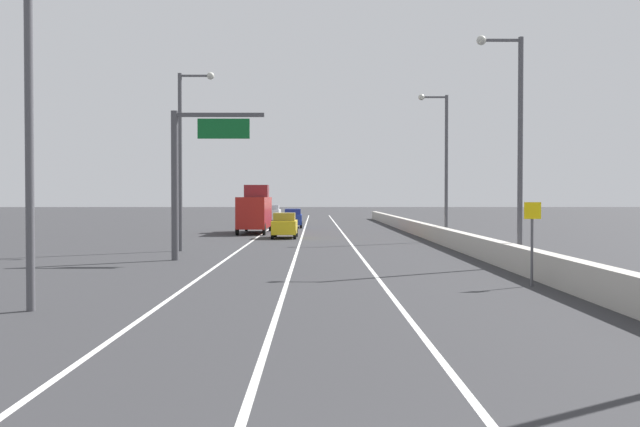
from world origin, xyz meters
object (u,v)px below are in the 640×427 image
object	(u,v)px
lamp_post_right_third	(443,157)
lamp_post_right_second	(515,135)
speed_advisory_sign	(532,237)
overhead_sign_gantry	(189,166)
car_white_1	(273,213)
car_blue_2	(293,218)
box_truck	(255,211)
lamp_post_left_near	(38,95)
car_yellow_0	(285,225)
lamp_post_left_mid	(184,149)

from	to	relation	value
lamp_post_right_third	lamp_post_right_second	bearing A→B (deg)	-90.12
speed_advisory_sign	lamp_post_right_third	size ratio (longest dim) A/B	0.29
overhead_sign_gantry	lamp_post_right_third	xyz separation A→B (m)	(15.43, 15.22, 1.28)
car_white_1	car_blue_2	bearing A→B (deg)	-81.48
car_white_1	box_truck	bearing A→B (deg)	-89.43
speed_advisory_sign	lamp_post_left_near	world-z (taller)	lamp_post_left_near
lamp_post_right_third	car_blue_2	world-z (taller)	lamp_post_right_third
speed_advisory_sign	car_yellow_0	world-z (taller)	speed_advisory_sign
speed_advisory_sign	lamp_post_right_third	bearing A→B (deg)	86.94
car_yellow_0	lamp_post_right_third	bearing A→B (deg)	-21.18
overhead_sign_gantry	car_white_1	world-z (taller)	overhead_sign_gantry
lamp_post_left_near	car_white_1	bearing A→B (deg)	88.48
overhead_sign_gantry	lamp_post_right_third	distance (m)	21.71
overhead_sign_gantry	lamp_post_left_near	bearing A→B (deg)	-94.88
overhead_sign_gantry	lamp_post_right_third	world-z (taller)	lamp_post_right_third
lamp_post_right_second	lamp_post_left_mid	xyz separation A→B (m)	(-16.76, 9.75, 0.00)
car_yellow_0	car_blue_2	distance (m)	19.11
lamp_post_right_third	car_white_1	world-z (taller)	lamp_post_right_third
lamp_post_left_near	car_white_1	size ratio (longest dim) A/B	2.24
lamp_post_left_near	car_yellow_0	size ratio (longest dim) A/B	2.39
lamp_post_right_second	car_yellow_0	size ratio (longest dim) A/B	2.39
lamp_post_right_third	car_white_1	bearing A→B (deg)	107.81
lamp_post_left_near	lamp_post_left_mid	xyz separation A→B (m)	(0.02, 22.49, 0.00)
car_white_1	overhead_sign_gantry	bearing A→B (deg)	-90.63
speed_advisory_sign	car_yellow_0	size ratio (longest dim) A/B	0.68
lamp_post_left_near	lamp_post_right_second	bearing A→B (deg)	37.20
car_white_1	box_truck	size ratio (longest dim) A/B	0.54
lamp_post_left_mid	car_white_1	xyz separation A→B (m)	(2.04, 54.94, -4.97)
lamp_post_right_third	car_yellow_0	bearing A→B (deg)	158.82
box_truck	speed_advisory_sign	bearing A→B (deg)	-71.17
speed_advisory_sign	car_blue_2	xyz separation A→B (m)	(-10.02, 49.50, -0.78)
speed_advisory_sign	car_yellow_0	xyz separation A→B (m)	(-10.08, 30.39, -0.78)
car_blue_2	box_truck	xyz separation A→B (m)	(-3.02, -11.27, 0.97)
lamp_post_right_third	lamp_post_left_near	distance (m)	35.69
lamp_post_right_third	lamp_post_left_mid	size ratio (longest dim) A/B	1.00
lamp_post_right_second	car_yellow_0	distance (m)	26.33
lamp_post_right_third	car_white_1	xyz separation A→B (m)	(-14.76, 45.95, -4.97)
overhead_sign_gantry	lamp_post_left_mid	world-z (taller)	lamp_post_left_mid
speed_advisory_sign	lamp_post_left_mid	xyz separation A→B (m)	(-15.41, 16.95, 4.24)
overhead_sign_gantry	speed_advisory_sign	world-z (taller)	overhead_sign_gantry
lamp_post_left_mid	car_white_1	world-z (taller)	lamp_post_left_mid
lamp_post_right_third	lamp_post_left_mid	distance (m)	19.05
speed_advisory_sign	lamp_post_left_near	size ratio (longest dim) A/B	0.29
car_yellow_0	box_truck	world-z (taller)	box_truck
lamp_post_right_third	car_yellow_0	distance (m)	13.29
lamp_post_right_second	car_white_1	distance (m)	66.52
speed_advisory_sign	car_yellow_0	distance (m)	32.02
overhead_sign_gantry	lamp_post_left_near	world-z (taller)	lamp_post_left_near
lamp_post_left_near	speed_advisory_sign	bearing A→B (deg)	19.73
overhead_sign_gantry	lamp_post_left_near	xyz separation A→B (m)	(-1.39, -16.25, 1.28)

